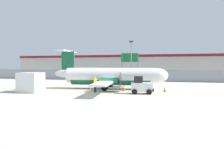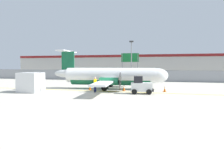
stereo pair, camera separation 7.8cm
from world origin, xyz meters
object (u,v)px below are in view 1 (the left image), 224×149
at_px(cargo_container, 31,82).
at_px(parked_car_2, 149,75).
at_px(ground_crew_worker, 95,84).
at_px(apron_light_pole, 131,58).
at_px(highway_sign, 130,60).
at_px(commuter_airplane, 112,76).
at_px(parked_car_0, 90,73).
at_px(traffic_cone_near_left, 165,89).
at_px(traffic_cone_near_right, 90,87).
at_px(baggage_tug, 141,86).
at_px(traffic_cone_far_right, 124,88).
at_px(parked_car_1, 119,74).
at_px(parked_car_3, 196,75).
at_px(traffic_cone_far_left, 142,85).

relative_size(cargo_container, parked_car_2, 0.57).
relative_size(ground_crew_worker, apron_light_pole, 0.23).
bearing_deg(highway_sign, commuter_airplane, -89.26).
xyz_separation_m(cargo_container, highway_sign, (7.94, 21.10, 3.04)).
distance_m(ground_crew_worker, parked_car_0, 31.34).
bearing_deg(traffic_cone_near_left, cargo_container, -165.06).
bearing_deg(traffic_cone_near_right, baggage_tug, -15.07).
distance_m(parked_car_0, highway_sign, 16.09).
distance_m(baggage_tug, ground_crew_worker, 5.14).
bearing_deg(traffic_cone_near_left, traffic_cone_far_right, -177.94).
distance_m(ground_crew_worker, parked_car_1, 26.56).
bearing_deg(parked_car_3, commuter_airplane, 64.80).
bearing_deg(apron_light_pole, baggage_tug, -77.15).
bearing_deg(baggage_tug, parked_car_3, 61.41).
bearing_deg(traffic_cone_far_left, apron_light_pole, 109.45).
bearing_deg(parked_car_2, commuter_airplane, 84.37).
relative_size(traffic_cone_near_left, traffic_cone_near_right, 1.00).
bearing_deg(parked_car_2, traffic_cone_far_left, 94.54).
relative_size(baggage_tug, parked_car_2, 0.57).
distance_m(commuter_airplane, ground_crew_worker, 3.72).
xyz_separation_m(commuter_airplane, parked_car_3, (13.40, 21.62, -0.71)).
distance_m(commuter_airplane, traffic_cone_near_left, 6.76).
bearing_deg(parked_car_2, ground_crew_worker, 83.17).
distance_m(traffic_cone_near_left, parked_car_1, 26.40).
bearing_deg(traffic_cone_far_left, parked_car_1, 110.11).
height_order(traffic_cone_near_left, parked_car_2, parked_car_2).
xyz_separation_m(commuter_airplane, ground_crew_worker, (-1.10, -3.49, -0.65)).
distance_m(commuter_airplane, parked_car_0, 28.59).
bearing_deg(parked_car_2, parked_car_1, -20.40).
distance_m(baggage_tug, parked_car_2, 23.15).
bearing_deg(highway_sign, traffic_cone_near_right, -96.86).
relative_size(cargo_container, highway_sign, 0.44).
height_order(commuter_airplane, traffic_cone_far_left, commuter_airplane).
relative_size(commuter_airplane, traffic_cone_far_right, 25.12).
distance_m(baggage_tug, cargo_container, 12.30).
height_order(traffic_cone_near_left, highway_sign, highway_sign).
bearing_deg(parked_car_2, baggage_tug, 95.78).
distance_m(traffic_cone_far_right, parked_car_3, 25.86).
bearing_deg(highway_sign, traffic_cone_far_right, -83.32).
bearing_deg(parked_car_0, parked_car_1, -17.29).
height_order(apron_light_pole, highway_sign, apron_light_pole).
xyz_separation_m(traffic_cone_near_right, parked_car_2, (5.71, 21.43, 0.58)).
relative_size(parked_car_1, parked_car_3, 0.98).
xyz_separation_m(parked_car_0, parked_car_3, (25.92, -4.08, 0.00)).
bearing_deg(apron_light_pole, parked_car_2, 76.37).
distance_m(commuter_airplane, highway_sign, 16.06).
bearing_deg(parked_car_0, parked_car_3, -8.35).
height_order(traffic_cone_far_right, highway_sign, highway_sign).
xyz_separation_m(commuter_airplane, parked_car_0, (-12.52, 25.70, -0.71)).
xyz_separation_m(parked_car_0, parked_car_2, (15.89, -6.10, 0.00)).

